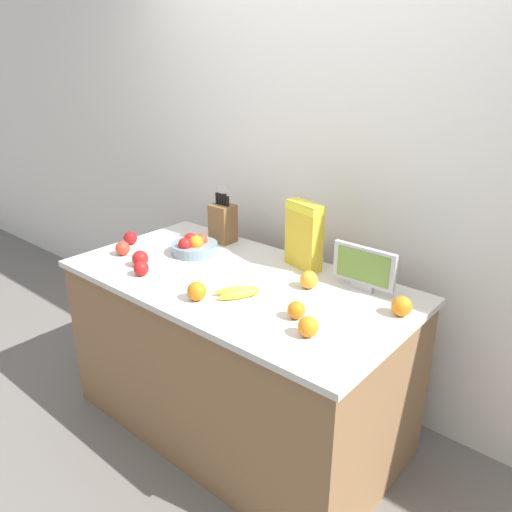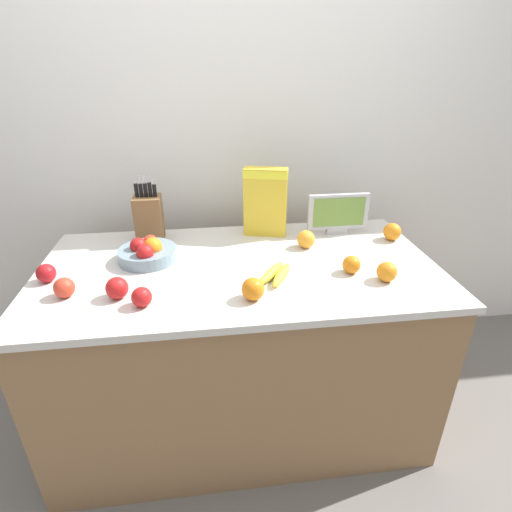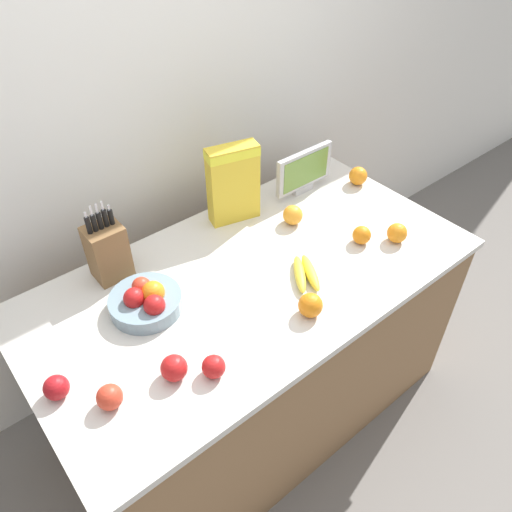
% 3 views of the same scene
% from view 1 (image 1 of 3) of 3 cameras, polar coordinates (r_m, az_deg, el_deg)
% --- Properties ---
extents(ground_plane, '(14.00, 14.00, 0.00)m').
position_cam_1_polar(ground_plane, '(2.84, -2.03, -18.53)').
color(ground_plane, slate).
extents(wall_back, '(9.00, 0.06, 2.60)m').
position_cam_1_polar(wall_back, '(2.73, 7.05, 10.29)').
color(wall_back, silver).
rests_on(wall_back, ground_plane).
extents(counter, '(1.68, 0.88, 0.86)m').
position_cam_1_polar(counter, '(2.58, -2.16, -11.24)').
color(counter, olive).
rests_on(counter, ground_plane).
extents(knife_block, '(0.13, 0.11, 0.32)m').
position_cam_1_polar(knife_block, '(2.81, -3.81, 3.83)').
color(knife_block, brown).
rests_on(knife_block, counter).
extents(small_monitor, '(0.30, 0.03, 0.20)m').
position_cam_1_polar(small_monitor, '(2.27, 12.23, -1.25)').
color(small_monitor, '#B7B7BC').
rests_on(small_monitor, counter).
extents(cereal_box, '(0.22, 0.12, 0.33)m').
position_cam_1_polar(cereal_box, '(2.45, 5.52, 2.67)').
color(cereal_box, gold).
rests_on(cereal_box, counter).
extents(fruit_bowl, '(0.25, 0.25, 0.11)m').
position_cam_1_polar(fruit_bowl, '(2.68, -7.09, 1.12)').
color(fruit_bowl, gray).
rests_on(fruit_bowl, counter).
extents(banana_bunch, '(0.17, 0.21, 0.04)m').
position_cam_1_polar(banana_bunch, '(2.19, -2.04, -4.17)').
color(banana_bunch, yellow).
rests_on(banana_bunch, counter).
extents(apple_near_bananas, '(0.07, 0.07, 0.07)m').
position_cam_1_polar(apple_near_bananas, '(2.88, -14.15, 2.02)').
color(apple_near_bananas, '#A31419').
rests_on(apple_near_bananas, counter).
extents(apple_rear, '(0.07, 0.07, 0.07)m').
position_cam_1_polar(apple_rear, '(2.45, -12.99, -1.39)').
color(apple_rear, red).
rests_on(apple_rear, counter).
extents(apple_front, '(0.08, 0.08, 0.08)m').
position_cam_1_polar(apple_front, '(2.56, -13.09, -0.28)').
color(apple_front, red).
rests_on(apple_front, counter).
extents(apple_leftmost, '(0.08, 0.08, 0.08)m').
position_cam_1_polar(apple_leftmost, '(2.73, -15.00, 0.86)').
color(apple_leftmost, red).
rests_on(apple_leftmost, counter).
extents(orange_front_right, '(0.08, 0.08, 0.08)m').
position_cam_1_polar(orange_front_right, '(2.27, 6.06, -2.71)').
color(orange_front_right, orange).
rests_on(orange_front_right, counter).
extents(orange_mid_left, '(0.08, 0.08, 0.08)m').
position_cam_1_polar(orange_mid_left, '(2.17, -6.79, -4.01)').
color(orange_mid_left, orange).
rests_on(orange_mid_left, counter).
extents(orange_front_center, '(0.08, 0.08, 0.08)m').
position_cam_1_polar(orange_front_center, '(1.90, 5.98, -8.04)').
color(orange_front_center, orange).
rests_on(orange_front_center, counter).
extents(orange_front_left, '(0.08, 0.08, 0.08)m').
position_cam_1_polar(orange_front_left, '(2.11, 16.30, -5.52)').
color(orange_front_left, orange).
rests_on(orange_front_left, counter).
extents(orange_by_cereal, '(0.07, 0.07, 0.07)m').
position_cam_1_polar(orange_by_cereal, '(2.02, 4.63, -6.19)').
color(orange_by_cereal, orange).
rests_on(orange_by_cereal, counter).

